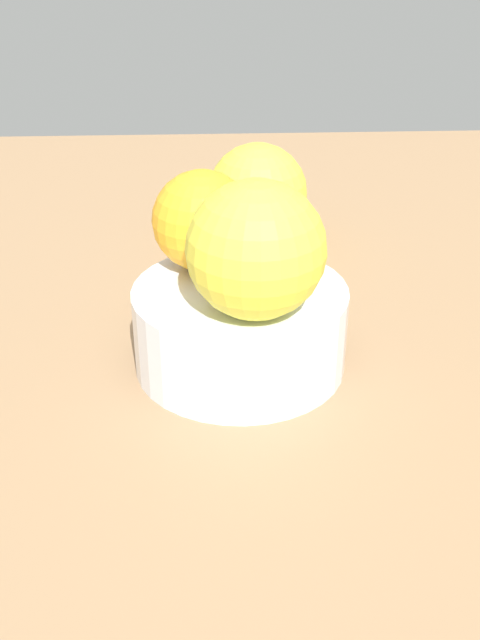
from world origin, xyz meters
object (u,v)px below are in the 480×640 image
fruit_bowl (240,329)px  orange_loose_0 (258,193)px  orange_in_bowl_0 (256,250)px  orange_in_bowl_1 (203,221)px

fruit_bowl → orange_loose_0: orange_loose_0 is taller
fruit_bowl → orange_in_bowl_0: (-3.01, -0.77, 6.89)cm
orange_in_bowl_0 → orange_loose_0: (23.61, -1.74, -5.17)cm
fruit_bowl → orange_in_bowl_1: (3.44, 2.24, 6.13)cm
orange_in_bowl_0 → orange_in_bowl_1: size_ratio=1.23×
orange_loose_0 → fruit_bowl: bearing=173.1°
fruit_bowl → orange_in_bowl_0: 7.56cm
orange_in_bowl_1 → orange_loose_0: size_ratio=0.76×
orange_in_bowl_1 → orange_loose_0: 18.35cm
fruit_bowl → orange_in_bowl_1: 7.38cm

